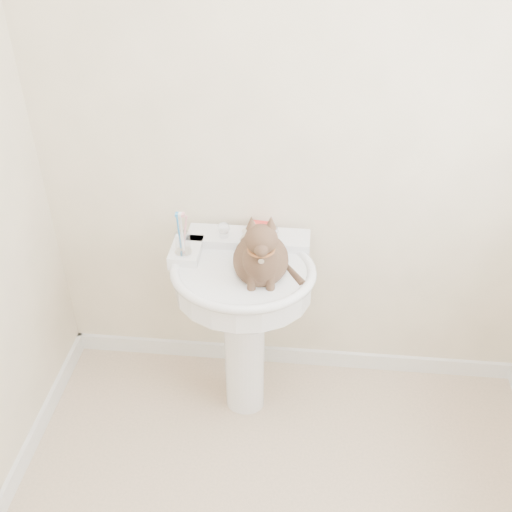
# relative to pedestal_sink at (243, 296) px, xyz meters

# --- Properties ---
(wall_back) EXTENTS (2.20, 0.00, 2.50)m
(wall_back) POSITION_rel_pedestal_sink_xyz_m (0.20, 0.29, 0.60)
(wall_back) COLOR #F4E1C1
(wall_back) RESTS_ON ground
(baseboard_back) EXTENTS (2.20, 0.02, 0.09)m
(baseboard_back) POSITION_rel_pedestal_sink_xyz_m (0.20, 0.28, -0.60)
(baseboard_back) COLOR white
(baseboard_back) RESTS_ON floor
(pedestal_sink) EXTENTS (0.60, 0.59, 0.82)m
(pedestal_sink) POSITION_rel_pedestal_sink_xyz_m (0.00, 0.00, 0.00)
(pedestal_sink) COLOR white
(pedestal_sink) RESTS_ON floor
(faucet) EXTENTS (0.28, 0.12, 0.14)m
(faucet) POSITION_rel_pedestal_sink_xyz_m (0.00, 0.15, 0.22)
(faucet) COLOR silver
(faucet) RESTS_ON pedestal_sink
(soap_bar) EXTENTS (0.10, 0.06, 0.03)m
(soap_bar) POSITION_rel_pedestal_sink_xyz_m (0.04, 0.23, 0.19)
(soap_bar) COLOR red
(soap_bar) RESTS_ON pedestal_sink
(toothbrush_cup) EXTENTS (0.07, 0.07, 0.18)m
(toothbrush_cup) POSITION_rel_pedestal_sink_xyz_m (-0.24, 0.03, 0.23)
(toothbrush_cup) COLOR silver
(toothbrush_cup) RESTS_ON pedestal_sink
(cat) EXTENTS (0.24, 0.30, 0.44)m
(cat) POSITION_rel_pedestal_sink_xyz_m (0.08, -0.04, 0.23)
(cat) COLOR brown
(cat) RESTS_ON pedestal_sink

